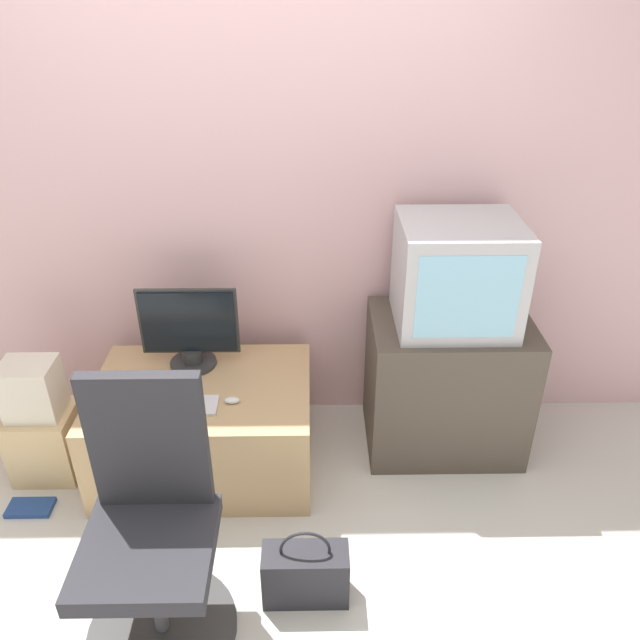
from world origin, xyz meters
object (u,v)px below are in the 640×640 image
at_px(mouse, 232,400).
at_px(office_chair, 152,539).
at_px(crt_tv, 457,274).
at_px(book, 30,508).
at_px(handbag, 306,573).
at_px(keyboard, 179,406).
at_px(main_monitor, 190,330).
at_px(cardboard_box_lower, 47,442).

height_order(mouse, office_chair, office_chair).
relative_size(crt_tv, book, 2.64).
relative_size(handbag, book, 1.76).
height_order(keyboard, mouse, mouse).
xyz_separation_m(crt_tv, office_chair, (-1.23, -1.02, -0.53)).
relative_size(keyboard, book, 1.67).
height_order(main_monitor, office_chair, office_chair).
relative_size(mouse, office_chair, 0.07).
xyz_separation_m(office_chair, book, (-0.74, 0.55, -0.42)).
bearing_deg(book, cardboard_box_lower, 86.68).
relative_size(mouse, crt_tv, 0.13).
height_order(main_monitor, handbag, main_monitor).
height_order(keyboard, crt_tv, crt_tv).
bearing_deg(handbag, cardboard_box_lower, 149.88).
bearing_deg(keyboard, office_chair, -88.09).
bearing_deg(mouse, main_monitor, 125.52).
height_order(crt_tv, handbag, crt_tv).
bearing_deg(crt_tv, office_chair, -140.32).
bearing_deg(office_chair, keyboard, 91.91).
xyz_separation_m(mouse, crt_tv, (1.02, 0.30, 0.47)).
relative_size(keyboard, crt_tv, 0.63).
bearing_deg(main_monitor, book, -146.38).
bearing_deg(crt_tv, book, -166.62).
bearing_deg(cardboard_box_lower, mouse, -5.89).
height_order(mouse, book, mouse).
relative_size(main_monitor, crt_tv, 0.87).
bearing_deg(crt_tv, main_monitor, 179.44).
bearing_deg(crt_tv, mouse, -163.62).
distance_m(main_monitor, handbag, 1.22).
height_order(office_chair, book, office_chair).
xyz_separation_m(cardboard_box_lower, handbag, (1.26, -0.73, -0.05)).
height_order(cardboard_box_lower, handbag, handbag).
bearing_deg(crt_tv, cardboard_box_lower, -174.02).
distance_m(crt_tv, handbag, 1.43).
distance_m(mouse, book, 1.07).
height_order(office_chair, cardboard_box_lower, office_chair).
bearing_deg(keyboard, handbag, -47.30).
distance_m(crt_tv, book, 2.23).
bearing_deg(keyboard, mouse, 6.62).
bearing_deg(office_chair, handbag, 9.10).
relative_size(main_monitor, keyboard, 1.39).
distance_m(keyboard, handbag, 0.90).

